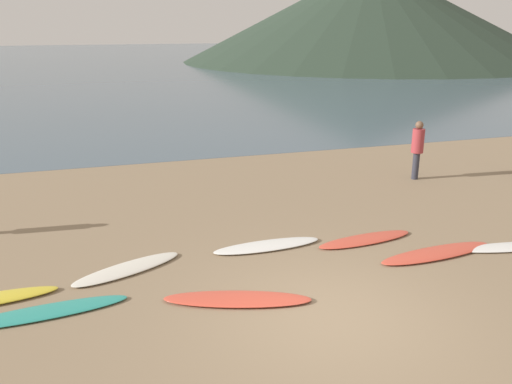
# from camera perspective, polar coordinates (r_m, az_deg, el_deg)

# --- Properties ---
(ground_plane) EXTENTS (120.00, 120.00, 0.20)m
(ground_plane) POSITION_cam_1_polar(r_m,az_deg,el_deg) (17.50, -5.87, 2.77)
(ground_plane) COLOR #8C7559
(ground_plane) RESTS_ON ground
(ocean_water) EXTENTS (140.00, 100.00, 0.01)m
(ocean_water) POSITION_cam_1_polar(r_m,az_deg,el_deg) (67.32, -14.76, 13.45)
(ocean_water) COLOR #475B6B
(ocean_water) RESTS_ON ground
(headland_hill) EXTENTS (43.53, 43.53, 10.82)m
(headland_hill) POSITION_cam_1_polar(r_m,az_deg,el_deg) (66.40, 12.11, 18.26)
(headland_hill) COLOR #28382B
(headland_hill) RESTS_ON ground
(surfboard_1) EXTENTS (2.66, 0.75, 0.07)m
(surfboard_1) POSITION_cam_1_polar(r_m,az_deg,el_deg) (9.22, -21.88, -11.88)
(surfboard_1) COLOR teal
(surfboard_1) RESTS_ON ground
(surfboard_2) EXTENTS (2.20, 1.38, 0.08)m
(surfboard_2) POSITION_cam_1_polar(r_m,az_deg,el_deg) (10.23, -13.60, -7.99)
(surfboard_2) COLOR silver
(surfboard_2) RESTS_ON ground
(surfboard_3) EXTENTS (2.51, 1.29, 0.08)m
(surfboard_3) POSITION_cam_1_polar(r_m,az_deg,el_deg) (8.94, -2.00, -11.39)
(surfboard_3) COLOR #D84C38
(surfboard_3) RESTS_ON ground
(surfboard_4) EXTENTS (2.29, 0.62, 0.08)m
(surfboard_4) POSITION_cam_1_polar(r_m,az_deg,el_deg) (10.92, 1.20, -5.77)
(surfboard_4) COLOR white
(surfboard_4) RESTS_ON ground
(surfboard_5) EXTENTS (2.28, 0.78, 0.07)m
(surfboard_5) POSITION_cam_1_polar(r_m,az_deg,el_deg) (11.46, 11.63, -4.99)
(surfboard_5) COLOR #D84C38
(surfboard_5) RESTS_ON ground
(surfboard_6) EXTENTS (2.63, 0.81, 0.08)m
(surfboard_6) POSITION_cam_1_polar(r_m,az_deg,el_deg) (11.17, 18.78, -6.21)
(surfboard_6) COLOR #D84C38
(surfboard_6) RESTS_ON ground
(person_1) EXTENTS (0.35, 0.35, 1.71)m
(person_1) POSITION_cam_1_polar(r_m,az_deg,el_deg) (16.07, 16.93, 4.81)
(person_1) COLOR #2D2D38
(person_1) RESTS_ON ground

